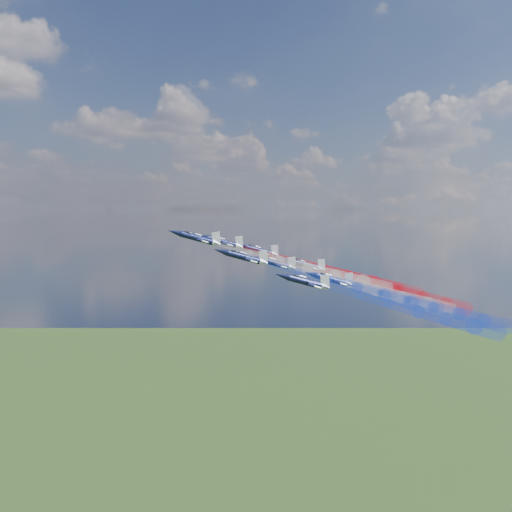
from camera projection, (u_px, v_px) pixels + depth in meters
jet_lead at (197, 238)px, 147.43m from camera, size 15.90×13.84×8.05m
trail_lead at (308, 268)px, 155.57m from camera, size 44.37×16.74×16.88m
jet_inner_left at (243, 257)px, 141.25m from camera, size 15.90×13.84×8.05m
trail_inner_left at (357, 287)px, 149.40m from camera, size 44.37×16.74×16.88m
jet_inner_right at (221, 242)px, 160.96m from camera, size 15.90×13.84×8.05m
trail_inner_right at (323, 269)px, 169.11m from camera, size 44.37×16.74×16.88m
jet_outer_left at (305, 282)px, 136.34m from camera, size 15.90×13.84×8.05m
trail_outer_left at (418, 312)px, 144.49m from camera, size 44.37×16.74×16.88m
jet_center_third at (274, 263)px, 153.83m from camera, size 15.90×13.84×8.05m
trail_center_third at (377, 290)px, 161.98m from camera, size 44.37×16.74×16.88m
jet_outer_right at (258, 250)px, 172.21m from camera, size 15.90×13.84×8.05m
trail_outer_right at (352, 276)px, 180.35m from camera, size 44.37×16.74×16.88m
jet_rear_left at (331, 279)px, 149.98m from camera, size 15.90×13.84×8.05m
trail_rear_left at (433, 307)px, 158.12m from camera, size 44.37×16.74×16.88m
jet_rear_right at (305, 265)px, 165.96m from camera, size 15.90×13.84×8.05m
trail_rear_right at (399, 290)px, 174.10m from camera, size 44.37×16.74×16.88m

